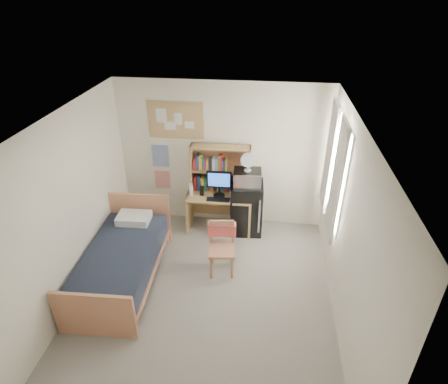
# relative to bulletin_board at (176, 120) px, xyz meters

# --- Properties ---
(floor) EXTENTS (3.60, 4.20, 0.02)m
(floor) POSITION_rel_bulletin_board_xyz_m (0.78, -2.08, -1.93)
(floor) COLOR gray
(floor) RESTS_ON ground
(ceiling) EXTENTS (3.60, 4.20, 0.02)m
(ceiling) POSITION_rel_bulletin_board_xyz_m (0.78, -2.08, 0.68)
(ceiling) COLOR silver
(ceiling) RESTS_ON wall_back
(wall_back) EXTENTS (3.60, 0.04, 2.60)m
(wall_back) POSITION_rel_bulletin_board_xyz_m (0.78, 0.02, -0.62)
(wall_back) COLOR white
(wall_back) RESTS_ON floor
(wall_front) EXTENTS (3.60, 0.04, 2.60)m
(wall_front) POSITION_rel_bulletin_board_xyz_m (0.78, -4.18, -0.62)
(wall_front) COLOR white
(wall_front) RESTS_ON floor
(wall_left) EXTENTS (0.04, 4.20, 2.60)m
(wall_left) POSITION_rel_bulletin_board_xyz_m (-1.02, -2.08, -0.62)
(wall_left) COLOR white
(wall_left) RESTS_ON floor
(wall_right) EXTENTS (0.04, 4.20, 2.60)m
(wall_right) POSITION_rel_bulletin_board_xyz_m (2.58, -2.08, -0.62)
(wall_right) COLOR white
(wall_right) RESTS_ON floor
(window_unit) EXTENTS (0.10, 1.40, 1.70)m
(window_unit) POSITION_rel_bulletin_board_xyz_m (2.53, -0.88, -0.32)
(window_unit) COLOR white
(window_unit) RESTS_ON wall_right
(curtain_left) EXTENTS (0.04, 0.55, 1.70)m
(curtain_left) POSITION_rel_bulletin_board_xyz_m (2.50, -1.28, -0.32)
(curtain_left) COLOR silver
(curtain_left) RESTS_ON wall_right
(curtain_right) EXTENTS (0.04, 0.55, 1.70)m
(curtain_right) POSITION_rel_bulletin_board_xyz_m (2.50, -0.48, -0.32)
(curtain_right) COLOR silver
(curtain_right) RESTS_ON wall_right
(bulletin_board) EXTENTS (0.94, 0.03, 0.64)m
(bulletin_board) POSITION_rel_bulletin_board_xyz_m (0.00, 0.00, 0.00)
(bulletin_board) COLOR tan
(bulletin_board) RESTS_ON wall_back
(poster_wave) EXTENTS (0.30, 0.01, 0.42)m
(poster_wave) POSITION_rel_bulletin_board_xyz_m (-0.32, 0.01, -0.67)
(poster_wave) COLOR #294DA7
(poster_wave) RESTS_ON wall_back
(poster_japan) EXTENTS (0.28, 0.01, 0.36)m
(poster_japan) POSITION_rel_bulletin_board_xyz_m (-0.32, 0.01, -1.14)
(poster_japan) COLOR red
(poster_japan) RESTS_ON wall_back
(desk) EXTENTS (1.14, 0.58, 0.71)m
(desk) POSITION_rel_bulletin_board_xyz_m (0.77, -0.29, -1.57)
(desk) COLOR tan
(desk) RESTS_ON floor
(desk_chair) EXTENTS (0.47, 0.47, 0.84)m
(desk_chair) POSITION_rel_bulletin_board_xyz_m (0.96, -1.45, -1.50)
(desk_chair) COLOR tan
(desk_chair) RESTS_ON floor
(mini_fridge) EXTENTS (0.58, 0.58, 0.94)m
(mini_fridge) POSITION_rel_bulletin_board_xyz_m (1.25, -0.28, -1.45)
(mini_fridge) COLOR black
(mini_fridge) RESTS_ON floor
(bed) EXTENTS (1.08, 2.04, 0.55)m
(bed) POSITION_rel_bulletin_board_xyz_m (-0.50, -1.81, -1.64)
(bed) COLOR black
(bed) RESTS_ON floor
(hutch) EXTENTS (1.03, 0.27, 0.84)m
(hutch) POSITION_rel_bulletin_board_xyz_m (0.77, -0.14, -0.79)
(hutch) COLOR tan
(hutch) RESTS_ON desk
(monitor) EXTENTS (0.42, 0.04, 0.45)m
(monitor) POSITION_rel_bulletin_board_xyz_m (0.77, -0.35, -0.98)
(monitor) COLOR black
(monitor) RESTS_ON desk
(keyboard) EXTENTS (0.40, 0.13, 0.02)m
(keyboard) POSITION_rel_bulletin_board_xyz_m (0.78, -0.49, -1.20)
(keyboard) COLOR black
(keyboard) RESTS_ON desk
(speaker_left) EXTENTS (0.07, 0.07, 0.16)m
(speaker_left) POSITION_rel_bulletin_board_xyz_m (0.47, -0.35, -1.13)
(speaker_left) COLOR black
(speaker_left) RESTS_ON desk
(speaker_right) EXTENTS (0.07, 0.07, 0.16)m
(speaker_right) POSITION_rel_bulletin_board_xyz_m (1.07, -0.34, -1.13)
(speaker_right) COLOR black
(speaker_right) RESTS_ON desk
(water_bottle) EXTENTS (0.07, 0.07, 0.23)m
(water_bottle) POSITION_rel_bulletin_board_xyz_m (0.29, -0.39, -1.10)
(water_bottle) COLOR white
(water_bottle) RESTS_ON desk
(hoodie) EXTENTS (0.44, 0.18, 0.21)m
(hoodie) POSITION_rel_bulletin_board_xyz_m (0.94, -1.25, -1.27)
(hoodie) COLOR #E96258
(hoodie) RESTS_ON desk_chair
(microwave) EXTENTS (0.48, 0.37, 0.27)m
(microwave) POSITION_rel_bulletin_board_xyz_m (1.25, -0.30, -0.85)
(microwave) COLOR silver
(microwave) RESTS_ON mini_fridge
(desk_fan) EXTENTS (0.26, 0.26, 0.30)m
(desk_fan) POSITION_rel_bulletin_board_xyz_m (1.25, -0.30, -0.57)
(desk_fan) COLOR white
(desk_fan) RESTS_ON microwave
(pillow) EXTENTS (0.53, 0.38, 0.12)m
(pillow) POSITION_rel_bulletin_board_xyz_m (-0.52, -1.06, -1.31)
(pillow) COLOR white
(pillow) RESTS_ON bed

